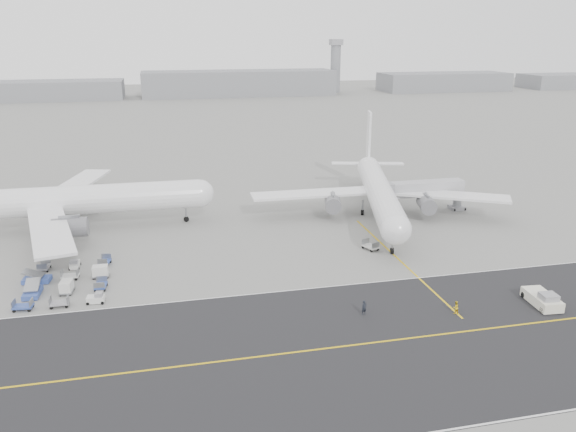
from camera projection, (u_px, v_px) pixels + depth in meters
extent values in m
plane|color=gray|center=(214.00, 291.00, 78.62)|extent=(700.00, 700.00, 0.00)
cube|color=#252527|center=(274.00, 355.00, 62.96)|extent=(220.00, 32.00, 0.02)
cube|color=gold|center=(274.00, 355.00, 62.96)|extent=(220.00, 0.30, 0.01)
cube|color=silver|center=(251.00, 294.00, 77.61)|extent=(220.00, 0.25, 0.01)
cube|color=gold|center=(399.00, 260.00, 89.52)|extent=(0.30, 40.00, 0.01)
cylinder|color=gray|center=(335.00, 69.00, 341.00)|extent=(6.00, 6.00, 28.00)
cube|color=#A2A2A7|center=(336.00, 42.00, 336.20)|extent=(7.00, 7.00, 3.50)
cylinder|color=white|center=(71.00, 200.00, 101.97)|extent=(46.75, 6.06, 5.35)
sphere|color=white|center=(200.00, 193.00, 106.52)|extent=(5.24, 5.24, 5.24)
cube|color=white|center=(50.00, 229.00, 88.85)|extent=(11.36, 26.24, 0.45)
cube|color=white|center=(76.00, 185.00, 115.07)|extent=(12.07, 26.22, 0.45)
cylinder|color=slate|center=(70.00, 228.00, 93.81)|extent=(5.74, 3.40, 3.32)
cylinder|color=slate|center=(85.00, 196.00, 111.82)|extent=(5.74, 3.40, 3.32)
cylinder|color=black|center=(186.00, 219.00, 107.51)|extent=(1.02, 0.52, 1.01)
cylinder|color=black|center=(61.00, 233.00, 100.20)|extent=(1.02, 0.52, 1.01)
cylinder|color=black|center=(67.00, 221.00, 106.17)|extent=(1.02, 0.52, 1.01)
cylinder|color=gray|center=(186.00, 212.00, 107.08)|extent=(0.36, 0.36, 2.81)
cylinder|color=white|center=(379.00, 193.00, 108.39)|extent=(15.81, 43.17, 4.97)
sphere|color=white|center=(396.00, 230.00, 87.81)|extent=(4.87, 4.87, 4.87)
cone|color=white|center=(368.00, 165.00, 129.87)|extent=(6.47, 9.31, 4.47)
cube|color=white|center=(369.00, 135.00, 128.25)|extent=(1.69, 4.73, 10.57)
cube|color=white|center=(349.00, 163.00, 130.73)|extent=(8.27, 4.31, 0.25)
cube|color=white|center=(386.00, 164.00, 130.44)|extent=(8.27, 4.31, 0.25)
cube|color=white|center=(312.00, 194.00, 110.03)|extent=(23.84, 5.58, 0.45)
cube|color=white|center=(446.00, 195.00, 109.15)|extent=(23.39, 16.06, 0.45)
cylinder|color=slate|center=(333.00, 203.00, 108.27)|extent=(4.32, 5.89, 3.08)
cylinder|color=slate|center=(427.00, 204.00, 107.67)|extent=(4.32, 5.89, 3.08)
cylinder|color=black|center=(392.00, 251.00, 91.73)|extent=(0.76, 1.17, 1.08)
cylinder|color=black|center=(362.00, 212.00, 111.41)|extent=(0.76, 1.17, 1.08)
cylinder|color=black|center=(392.00, 213.00, 111.21)|extent=(0.76, 1.17, 1.08)
cylinder|color=gray|center=(392.00, 243.00, 91.32)|extent=(0.36, 0.36, 2.61)
cube|color=silver|center=(542.00, 299.00, 74.40)|extent=(3.26, 6.03, 1.32)
cube|color=#A2A2A7|center=(549.00, 297.00, 72.85)|extent=(2.21, 2.03, 0.85)
cylinder|color=gray|center=(527.00, 290.00, 77.86)|extent=(0.34, 2.45, 0.15)
cylinder|color=black|center=(543.00, 310.00, 72.22)|extent=(0.44, 0.87, 0.85)
cylinder|color=black|center=(560.00, 309.00, 72.56)|extent=(0.44, 0.87, 0.85)
cylinder|color=black|center=(524.00, 295.00, 76.47)|extent=(0.44, 0.87, 0.85)
cylinder|color=black|center=(540.00, 294.00, 76.81)|extent=(0.44, 0.87, 0.85)
cylinder|color=gray|center=(457.00, 199.00, 114.55)|extent=(1.72, 1.72, 4.30)
cube|color=#A2A2A7|center=(457.00, 208.00, 115.10)|extent=(2.80, 2.80, 0.75)
cube|color=#A2A2A7|center=(424.00, 188.00, 112.10)|extent=(16.12, 3.05, 2.79)
cube|color=#A2A2A7|center=(388.00, 190.00, 110.46)|extent=(1.30, 3.44, 3.22)
cylinder|color=black|center=(459.00, 206.00, 116.46)|extent=(0.32, 0.65, 0.64)
imported|color=black|center=(364.00, 308.00, 71.74)|extent=(0.79, 0.60, 1.96)
imported|color=gold|center=(456.00, 307.00, 72.08)|extent=(0.90, 0.73, 1.74)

